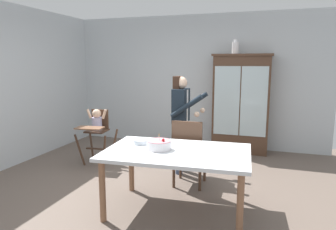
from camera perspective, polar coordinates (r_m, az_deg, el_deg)
The scene contains 10 objects.
ground_plane at distance 4.30m, azimuth -3.34°, elevation -14.10°, with size 6.24×6.24×0.00m, color #66564C.
wall_back at distance 6.46m, azimuth 5.11°, elevation 6.25°, with size 5.32×0.06×2.70m, color silver.
china_cabinet at distance 6.09m, azimuth 13.41°, elevation 2.09°, with size 1.11×0.48×1.90m.
ceramic_vase at distance 6.07m, azimuth 12.42°, elevation 12.15°, with size 0.13×0.13×0.27m.
high_chair_with_toddler at distance 5.43m, azimuth -13.12°, elevation -2.03°, with size 0.63×0.73×0.95m.
adult_person at distance 4.77m, azimuth 2.49°, elevation 0.46°, with size 0.49×0.48×1.53m.
dining_table at distance 3.55m, azimuth 1.65°, elevation -7.89°, with size 1.71×1.15×0.74m.
birthday_cake at distance 3.56m, azimuth -1.67°, elevation -5.58°, with size 0.28×0.28×0.19m.
serving_bowl at distance 3.81m, azimuth -5.06°, elevation -5.02°, with size 0.18×0.18×0.06m, color #B2BCC6.
dining_chair_far_side at distance 4.28m, azimuth 3.80°, elevation -6.28°, with size 0.45×0.45×0.96m.
Camera 1 is at (1.45, -3.66, 1.73)m, focal length 32.77 mm.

